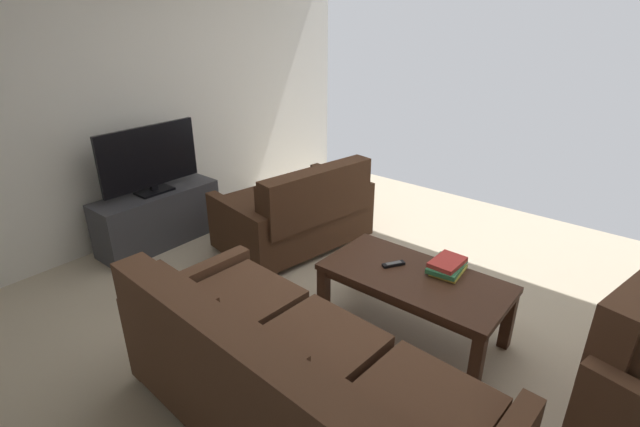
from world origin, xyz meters
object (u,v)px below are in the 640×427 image
loveseat_near (297,212)px  book_stack (447,266)px  tv_stand (159,218)px  flat_tv (149,159)px  tv_remote (394,264)px  sofa_main (291,385)px  coffee_table (414,284)px

loveseat_near → book_stack: (-1.60, 0.27, 0.15)m
tv_stand → flat_tv: 0.58m
loveseat_near → tv_remote: (-1.28, 0.44, 0.12)m
sofa_main → coffee_table: 1.18m
loveseat_near → coffee_table: 1.53m
loveseat_near → flat_tv: flat_tv is taller
sofa_main → tv_remote: bearing=-83.5°
flat_tv → tv_remote: size_ratio=5.96×
tv_remote → tv_stand: bearing=8.1°
coffee_table → book_stack: book_stack is taller
tv_stand → book_stack: book_stack is taller
coffee_table → tv_stand: (2.53, 0.32, -0.13)m
tv_stand → flat_tv: (-0.00, 0.00, 0.58)m
tv_stand → flat_tv: bearing=117.6°
sofa_main → flat_tv: 2.68m
tv_stand → flat_tv: size_ratio=1.21×
flat_tv → tv_remote: bearing=-171.9°
tv_stand → tv_remote: 2.39m
sofa_main → flat_tv: bearing=-19.1°
flat_tv → book_stack: size_ratio=3.02×
sofa_main → book_stack: sofa_main is taller
sofa_main → coffee_table: size_ratio=1.71×
loveseat_near → tv_stand: loveseat_near is taller
loveseat_near → book_stack: 1.63m
coffee_table → book_stack: size_ratio=3.87×
loveseat_near → flat_tv: (1.07, 0.77, 0.49)m
coffee_table → flat_tv: (2.53, 0.32, 0.45)m
sofa_main → coffee_table: sofa_main is taller
book_stack → tv_remote: (0.32, 0.17, -0.03)m
loveseat_near → tv_stand: bearing=35.7°
flat_tv → coffee_table: bearing=-172.9°
flat_tv → tv_stand: bearing=-62.4°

